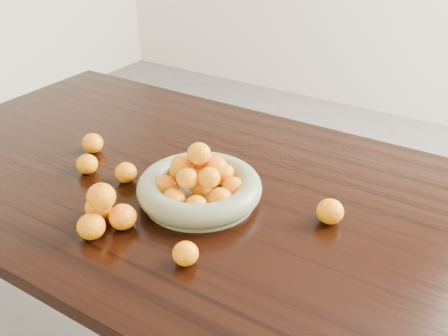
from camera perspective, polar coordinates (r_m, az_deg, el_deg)
The scene contains 8 objects.
dining_table at distance 1.35m, azimuth 0.05°, elevation -5.77°, with size 2.00×1.00×0.75m.
fruit_bowl at distance 1.24m, azimuth -2.83°, elevation -2.07°, with size 0.31×0.31×0.16m.
orange_pyramid at distance 1.17m, azimuth -13.62°, elevation -4.86°, with size 0.14×0.13×0.12m.
loose_orange_0 at distance 1.41m, azimuth -15.37°, elevation 0.43°, with size 0.06×0.06×0.06m, color orange.
loose_orange_1 at distance 1.35m, azimuth -11.16°, elevation -0.52°, with size 0.06×0.06×0.05m, color orange.
loose_orange_2 at distance 1.05m, azimuth -4.43°, elevation -9.73°, with size 0.06×0.06×0.05m, color orange.
loose_orange_3 at distance 1.52m, azimuth -14.79°, elevation 2.76°, with size 0.06×0.06×0.06m, color orange.
loose_orange_4 at distance 1.19m, azimuth 12.03°, elevation -4.89°, with size 0.06×0.06×0.06m, color orange.
Camera 1 is at (0.58, -0.93, 1.45)m, focal length 40.00 mm.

